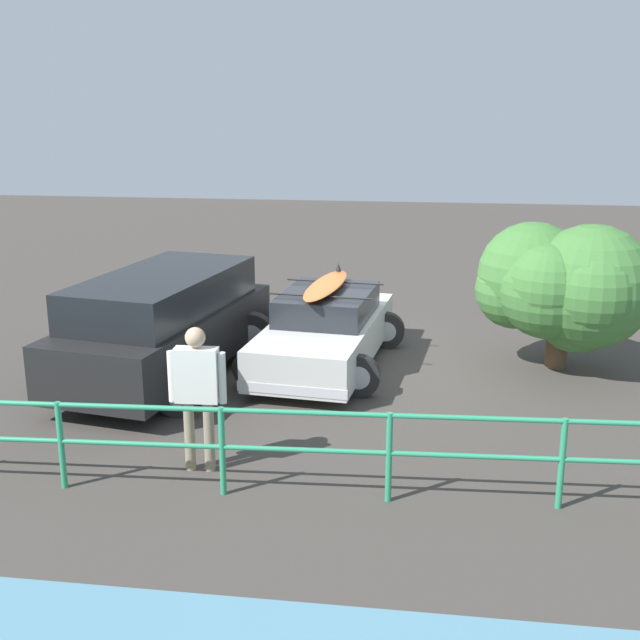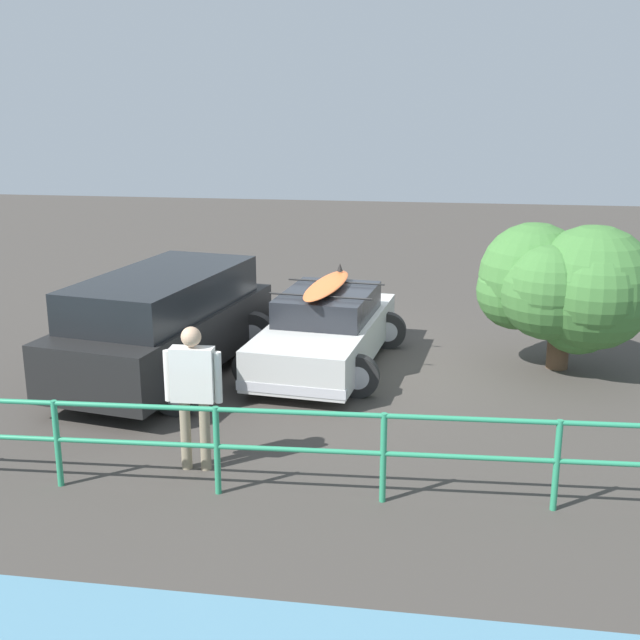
{
  "view_description": "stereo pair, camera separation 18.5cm",
  "coord_description": "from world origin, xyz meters",
  "px_view_note": "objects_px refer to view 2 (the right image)",
  "views": [
    {
      "loc": [
        -1.23,
        12.65,
        4.24
      ],
      "look_at": [
        0.41,
        0.83,
        0.95
      ],
      "focal_mm": 45.0,
      "sensor_mm": 36.0,
      "label": 1
    },
    {
      "loc": [
        -1.41,
        12.62,
        4.24
      ],
      "look_at": [
        0.41,
        0.83,
        0.95
      ],
      "focal_mm": 45.0,
      "sensor_mm": 36.0,
      "label": 2
    }
  ],
  "objects_px": {
    "sedan_car": "(326,331)",
    "person_bystander": "(193,385)",
    "bush_near_left": "(563,289)",
    "suv_car": "(166,323)"
  },
  "relations": [
    {
      "from": "sedan_car",
      "to": "bush_near_left",
      "type": "xyz_separation_m",
      "value": [
        -3.7,
        -0.17,
        0.8
      ]
    },
    {
      "from": "suv_car",
      "to": "bush_near_left",
      "type": "distance_m",
      "value": 6.21
    },
    {
      "from": "sedan_car",
      "to": "person_bystander",
      "type": "xyz_separation_m",
      "value": [
        0.96,
        4.03,
        0.45
      ]
    },
    {
      "from": "sedan_car",
      "to": "bush_near_left",
      "type": "relative_size",
      "value": 1.54
    },
    {
      "from": "suv_car",
      "to": "bush_near_left",
      "type": "bearing_deg",
      "value": -169.58
    },
    {
      "from": "sedan_car",
      "to": "suv_car",
      "type": "height_order",
      "value": "suv_car"
    },
    {
      "from": "sedan_car",
      "to": "suv_car",
      "type": "xyz_separation_m",
      "value": [
        2.39,
        0.95,
        0.28
      ]
    },
    {
      "from": "bush_near_left",
      "to": "person_bystander",
      "type": "bearing_deg",
      "value": 42.0
    },
    {
      "from": "sedan_car",
      "to": "bush_near_left",
      "type": "height_order",
      "value": "bush_near_left"
    },
    {
      "from": "sedan_car",
      "to": "person_bystander",
      "type": "relative_size",
      "value": 2.38
    }
  ]
}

